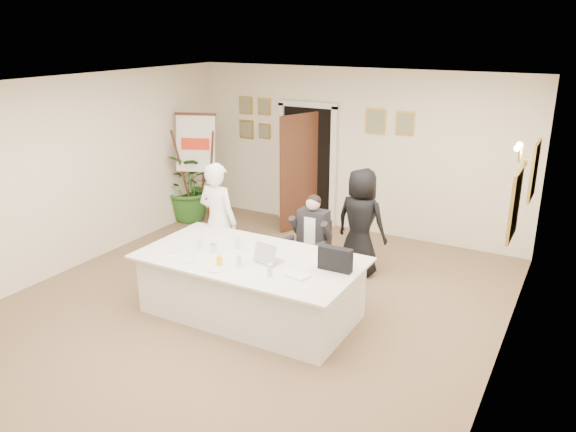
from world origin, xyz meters
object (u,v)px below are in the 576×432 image
Objects in this scene: flip_chart at (199,175)px; laptop at (270,250)px; paper_stack at (298,275)px; oj_glass at (219,261)px; potted_palm at (191,186)px; laptop_bag at (335,259)px; steel_jug at (214,248)px; conference_table at (251,285)px; seated_man at (312,240)px; standing_woman at (361,222)px; standing_man at (218,221)px.

flip_chart is 5.89× the size of laptop.
paper_stack is 2.05× the size of oj_glass.
potted_palm is at bearing 143.12° from paper_stack.
laptop is 0.80m from laptop_bag.
conference_table is at bearing 11.62° from steel_jug.
seated_man is 1.47m from paper_stack.
potted_palm is 4.62m from paper_stack.
laptop is 3.06× the size of steel_jug.
seated_man is 3.22m from flip_chart.
standing_woman is (0.70, 1.83, 0.39)m from conference_table.
potted_palm reaches higher than paper_stack.
laptop is at bearing -39.93° from flip_chart.
conference_table is at bearing 146.40° from standing_man.
laptop is at bearing -171.47° from laptop_bag.
steel_jug is (-0.31, 0.31, -0.01)m from oj_glass.
conference_table is at bearing -41.14° from potted_palm.
paper_stack is 1.25m from steel_jug.
potted_palm is (-1.90, 1.79, -0.19)m from standing_man.
oj_glass is at bearing -44.99° from steel_jug.
conference_table is 2.08× the size of seated_man.
laptop is 0.61m from oj_glass.
oj_glass is 1.18× the size of steel_jug.
potted_palm is (-3.62, 0.72, -0.14)m from standing_woman.
standing_woman is at bearing 87.52° from laptop.
flip_chart is 1.19× the size of standing_man.
seated_man is 1.32m from laptop_bag.
flip_chart reaches higher than standing_woman.
laptop is at bearing -103.64° from seated_man.
flip_chart is at bearing 141.98° from paper_stack.
laptop_bag is at bearing -65.94° from seated_man.
potted_palm is at bearing -4.60° from standing_woman.
standing_woman is at bearing 69.09° from conference_table.
standing_woman is 2.05m from paper_stack.
standing_man is 2.03m from standing_woman.
seated_man is at bearing 127.47° from laptop_bag.
flip_chart reaches higher than conference_table.
standing_woman is (0.44, 0.68, 0.13)m from seated_man.
flip_chart is 3.84m from laptop.
oj_glass is at bearing -112.35° from conference_table.
steel_jug is at bearing -161.49° from laptop.
laptop_bag is 3.05× the size of oj_glass.
conference_table is at bearing -168.05° from laptop.
standing_man is (-1.02, 0.76, 0.45)m from conference_table.
paper_stack is at bearing 11.22° from oj_glass.
oj_glass is at bearing -119.70° from seated_man.
standing_woman is 1.21× the size of potted_palm.
seated_man is at bearing -23.73° from potted_palm.
oj_glass is (-0.94, -0.19, 0.05)m from paper_stack.
paper_stack is 2.42× the size of steel_jug.
oj_glass is 0.43m from steel_jug.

